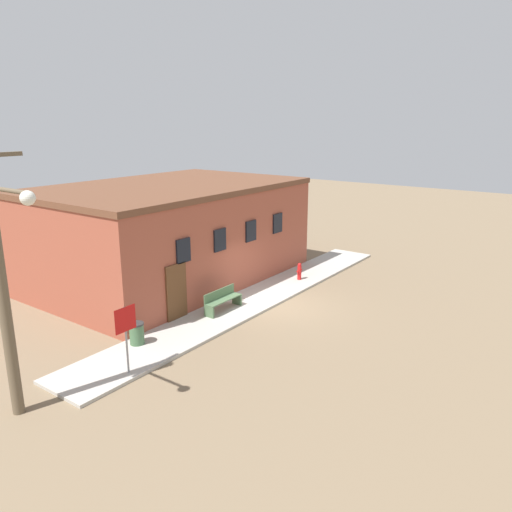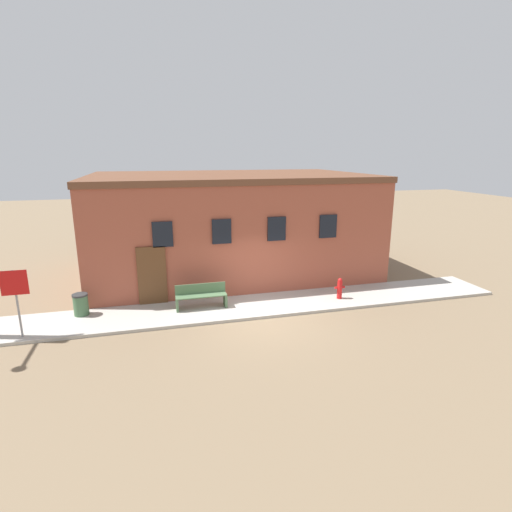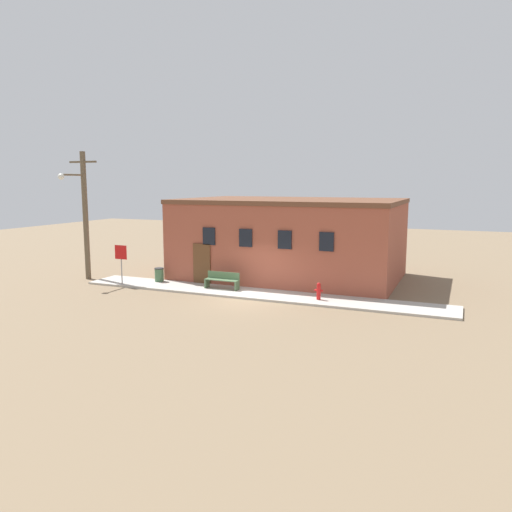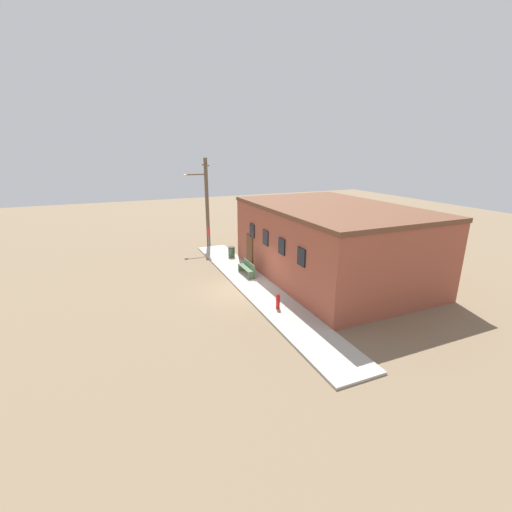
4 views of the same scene
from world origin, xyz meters
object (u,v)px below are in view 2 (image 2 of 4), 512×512
Objects in this scene: stop_sign at (15,291)px; trash_bin at (81,304)px; fire_hydrant at (340,288)px; bench at (201,296)px.

trash_bin is at bearing 41.82° from stop_sign.
fire_hydrant is 5.10m from bench.
trash_bin is (1.45, 1.30, -1.06)m from stop_sign.
stop_sign reaches higher than trash_bin.
trash_bin is (-9.04, 0.75, -0.03)m from fire_hydrant.
fire_hydrant is at bearing -4.50° from bench.
stop_sign is at bearing -170.12° from bench.
stop_sign is 5.58m from bench.
trash_bin is at bearing 174.88° from bench.
bench is 3.98m from trash_bin.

